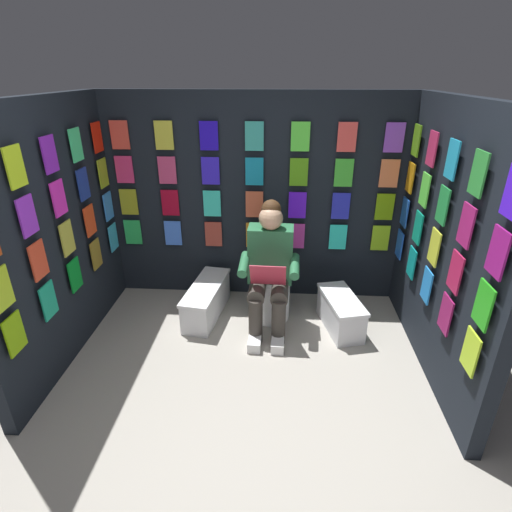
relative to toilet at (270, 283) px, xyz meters
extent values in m
plane|color=#9E998E|center=(0.18, 1.61, -0.33)|extent=(30.00, 30.00, 0.00)
cube|color=black|center=(0.18, -0.43, 0.70)|extent=(2.97, 0.10, 2.05)
cube|color=green|center=(1.43, -0.34, 0.36)|extent=(0.17, 0.01, 0.26)
cube|color=#4075ED|center=(1.01, -0.34, 0.36)|extent=(0.17, 0.01, 0.26)
cube|color=#983328|center=(0.60, -0.34, 0.36)|extent=(0.17, 0.01, 0.26)
cube|color=orange|center=(0.18, -0.34, 0.36)|extent=(0.17, 0.01, 0.26)
cube|color=#AF2C8F|center=(-0.24, -0.34, 0.36)|extent=(0.17, 0.01, 0.26)
cube|color=#22DECA|center=(-0.66, -0.34, 0.36)|extent=(0.17, 0.01, 0.26)
cube|color=#90C91A|center=(-1.07, -0.34, 0.36)|extent=(0.17, 0.01, 0.26)
cube|color=#98971E|center=(1.43, -0.34, 0.68)|extent=(0.17, 0.01, 0.26)
cube|color=maroon|center=(1.01, -0.34, 0.68)|extent=(0.17, 0.01, 0.26)
cube|color=#2DCDB9|center=(0.60, -0.34, 0.68)|extent=(0.17, 0.01, 0.26)
cube|color=#C85134|center=(0.18, -0.34, 0.68)|extent=(0.17, 0.01, 0.26)
cube|color=#5110E2|center=(-0.24, -0.34, 0.68)|extent=(0.17, 0.01, 0.26)
cube|color=#2127C2|center=(-0.66, -0.34, 0.68)|extent=(0.17, 0.01, 0.26)
cube|color=#6B990B|center=(-1.07, -0.34, 0.68)|extent=(0.17, 0.01, 0.26)
cube|color=#D12D69|center=(1.43, -0.34, 1.00)|extent=(0.17, 0.01, 0.26)
cube|color=#BE396A|center=(1.01, -0.34, 1.00)|extent=(0.17, 0.01, 0.26)
cube|color=#2A1ACE|center=(0.60, -0.34, 1.00)|extent=(0.17, 0.01, 0.26)
cube|color=#107FA7|center=(0.18, -0.34, 1.00)|extent=(0.17, 0.01, 0.26)
cube|color=#4C9512|center=(-0.24, -0.34, 1.00)|extent=(0.17, 0.01, 0.26)
cube|color=green|center=(-0.66, -0.34, 1.00)|extent=(0.17, 0.01, 0.26)
cube|color=#E57648|center=(-1.07, -0.34, 1.00)|extent=(0.17, 0.01, 0.26)
cube|color=#D94336|center=(1.43, -0.34, 1.33)|extent=(0.17, 0.01, 0.26)
cube|color=gold|center=(1.01, -0.34, 1.33)|extent=(0.17, 0.01, 0.26)
cube|color=#1D0BC0|center=(0.60, -0.34, 1.33)|extent=(0.17, 0.01, 0.26)
cube|color=teal|center=(0.18, -0.34, 1.33)|extent=(0.17, 0.01, 0.26)
cube|color=#52DC3B|center=(-0.24, -0.34, 1.33)|extent=(0.17, 0.01, 0.26)
cube|color=#ED4945|center=(-0.66, -0.34, 1.33)|extent=(0.17, 0.01, 0.26)
cube|color=purple|center=(-1.07, -0.34, 1.33)|extent=(0.17, 0.01, 0.26)
cube|color=black|center=(-1.31, 0.62, 0.70)|extent=(0.10, 1.99, 2.05)
cube|color=blue|center=(-1.22, -0.20, 0.36)|extent=(0.01, 0.17, 0.26)
cube|color=#0F8D8B|center=(-1.22, 0.21, 0.36)|extent=(0.01, 0.17, 0.26)
cube|color=#2785E1|center=(-1.22, 0.62, 0.36)|extent=(0.01, 0.17, 0.26)
cube|color=#8E1753|center=(-1.22, 1.02, 0.36)|extent=(0.01, 0.17, 0.26)
cube|color=#B4E229|center=(-1.22, 1.43, 0.36)|extent=(0.01, 0.17, 0.26)
cube|color=#1B4DAF|center=(-1.22, -0.20, 0.68)|extent=(0.01, 0.17, 0.26)
cube|color=#0E8E70|center=(-1.22, 0.21, 0.68)|extent=(0.01, 0.17, 0.26)
cube|color=#D0DA36|center=(-1.22, 0.62, 0.68)|extent=(0.01, 0.17, 0.26)
cube|color=#B41C4A|center=(-1.22, 1.02, 0.68)|extent=(0.01, 0.17, 0.26)
cube|color=green|center=(-1.22, 1.43, 0.68)|extent=(0.01, 0.17, 0.26)
cube|color=#C18010|center=(-1.22, -0.20, 1.00)|extent=(0.01, 0.17, 0.26)
cube|color=#57DB42|center=(-1.22, 0.21, 1.00)|extent=(0.01, 0.17, 0.26)
cube|color=green|center=(-1.22, 0.62, 1.00)|extent=(0.01, 0.17, 0.26)
cube|color=#A11D63|center=(-1.22, 1.02, 1.00)|extent=(0.01, 0.17, 0.26)
cube|color=#911774|center=(-1.22, 1.43, 1.00)|extent=(0.01, 0.17, 0.26)
cube|color=#569315|center=(-1.22, -0.20, 1.33)|extent=(0.01, 0.17, 0.26)
cube|color=#C12955|center=(-1.22, 0.21, 1.33)|extent=(0.01, 0.17, 0.26)
cube|color=#209AC6|center=(-1.22, 0.62, 1.33)|extent=(0.01, 0.17, 0.26)
cube|color=green|center=(-1.22, 1.02, 1.33)|extent=(0.01, 0.17, 0.26)
cube|color=black|center=(1.66, 0.62, 0.70)|extent=(0.10, 1.99, 2.05)
cube|color=#74AB09|center=(1.58, 1.43, 0.36)|extent=(0.01, 0.17, 0.26)
cube|color=#17A27A|center=(1.58, 1.02, 0.36)|extent=(0.01, 0.17, 0.26)
cube|color=#0D8D2A|center=(1.58, 0.62, 0.36)|extent=(0.01, 0.17, 0.26)
cube|color=olive|center=(1.58, 0.21, 0.36)|extent=(0.01, 0.17, 0.26)
cube|color=#3AACDD|center=(1.58, -0.20, 0.36)|extent=(0.01, 0.17, 0.26)
cube|color=#A6C820|center=(1.58, 1.43, 0.68)|extent=(0.01, 0.17, 0.26)
cube|color=#DB4227|center=(1.58, 1.02, 0.68)|extent=(0.01, 0.17, 0.26)
cube|color=gold|center=(1.58, 0.62, 0.68)|extent=(0.01, 0.17, 0.26)
cube|color=#ED441D|center=(1.58, 0.21, 0.68)|extent=(0.01, 0.17, 0.26)
cube|color=#3585E6|center=(1.58, -0.20, 0.68)|extent=(0.01, 0.17, 0.26)
cube|color=purple|center=(1.58, 1.02, 1.00)|extent=(0.01, 0.17, 0.26)
cube|color=#EB2AC3|center=(1.58, 0.62, 1.00)|extent=(0.01, 0.17, 0.26)
cube|color=navy|center=(1.58, 0.21, 1.00)|extent=(0.01, 0.17, 0.26)
cube|color=#93AE20|center=(1.58, -0.20, 1.00)|extent=(0.01, 0.17, 0.26)
cube|color=#BBE221|center=(1.58, 1.02, 1.33)|extent=(0.01, 0.17, 0.26)
cube|color=purple|center=(1.58, 0.62, 1.33)|extent=(0.01, 0.17, 0.26)
cube|color=#3EDF83|center=(1.58, 0.21, 1.33)|extent=(0.01, 0.17, 0.26)
cube|color=red|center=(1.58, -0.20, 1.33)|extent=(0.01, 0.17, 0.26)
cylinder|color=white|center=(0.00, 0.08, -0.13)|extent=(0.38, 0.38, 0.40)
cylinder|color=white|center=(0.00, 0.08, 0.09)|extent=(0.41, 0.41, 0.02)
cube|color=white|center=(-0.01, -0.18, 0.25)|extent=(0.39, 0.19, 0.36)
cylinder|color=white|center=(0.00, -0.09, 0.25)|extent=(0.39, 0.08, 0.39)
cube|color=#286B42|center=(0.00, 0.11, 0.36)|extent=(0.41, 0.23, 0.52)
sphere|color=tan|center=(0.00, 0.14, 0.71)|extent=(0.21, 0.21, 0.21)
sphere|color=#472D19|center=(0.00, 0.11, 0.78)|extent=(0.17, 0.17, 0.17)
cylinder|color=#38332D|center=(-0.09, 0.31, 0.11)|extent=(0.16, 0.40, 0.15)
cylinder|color=#38332D|center=(0.11, 0.30, 0.11)|extent=(0.16, 0.40, 0.15)
cylinder|color=#38332D|center=(-0.09, 0.49, -0.11)|extent=(0.12, 0.12, 0.42)
cylinder|color=#38332D|center=(0.11, 0.48, -0.11)|extent=(0.12, 0.12, 0.42)
cube|color=white|center=(-0.08, 0.55, -0.28)|extent=(0.12, 0.26, 0.09)
cube|color=white|center=(0.12, 0.54, -0.28)|extent=(0.12, 0.26, 0.09)
cylinder|color=#286B42|center=(-0.21, 0.29, 0.33)|extent=(0.09, 0.31, 0.13)
cylinder|color=#286B42|center=(0.23, 0.28, 0.33)|extent=(0.09, 0.31, 0.13)
cube|color=#AD283C|center=(0.01, 0.45, 0.32)|extent=(0.30, 0.14, 0.23)
cube|color=silver|center=(0.62, 0.09, -0.18)|extent=(0.36, 0.80, 0.29)
cube|color=white|center=(0.62, 0.09, -0.02)|extent=(0.38, 0.83, 0.03)
cube|color=silver|center=(-0.66, 0.23, -0.18)|extent=(0.39, 0.64, 0.29)
cube|color=white|center=(-0.66, 0.23, -0.02)|extent=(0.41, 0.67, 0.03)
camera|label=1|loc=(-0.08, 3.43, 1.87)|focal=28.31mm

